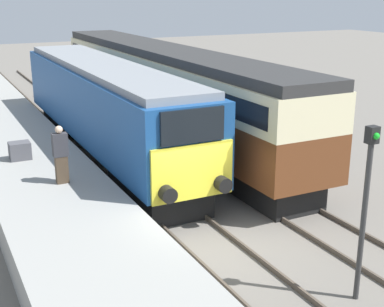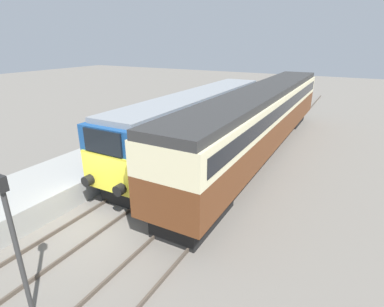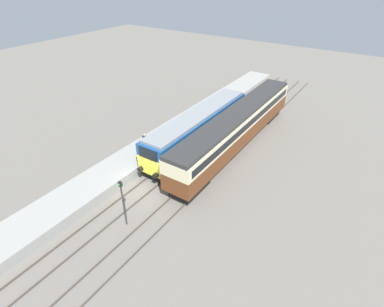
# 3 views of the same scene
# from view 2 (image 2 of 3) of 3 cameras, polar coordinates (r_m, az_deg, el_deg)

# --- Properties ---
(ground_plane) EXTENTS (120.00, 120.00, 0.00)m
(ground_plane) POSITION_cam_2_polar(r_m,az_deg,el_deg) (12.76, -18.10, -12.37)
(ground_plane) COLOR slate
(platform_left) EXTENTS (3.50, 50.00, 1.01)m
(platform_left) POSITION_cam_2_polar(r_m,az_deg,el_deg) (19.94, -8.35, 2.24)
(platform_left) COLOR gray
(platform_left) RESTS_ON ground_plane
(rails_near_track) EXTENTS (1.51, 60.00, 0.14)m
(rails_near_track) POSITION_cam_2_polar(r_m,az_deg,el_deg) (16.02, -5.23, -4.01)
(rails_near_track) COLOR #4C4238
(rails_near_track) RESTS_ON ground_plane
(rails_far_track) EXTENTS (1.50, 60.00, 0.14)m
(rails_far_track) POSITION_cam_2_polar(r_m,az_deg,el_deg) (14.56, 6.04, -6.71)
(rails_far_track) COLOR #4C4238
(rails_far_track) RESTS_ON ground_plane
(locomotive) EXTENTS (2.70, 16.02, 3.86)m
(locomotive) POSITION_cam_2_polar(r_m,az_deg,el_deg) (18.30, 1.03, 6.26)
(locomotive) COLOR black
(locomotive) RESTS_ON ground_plane
(passenger_carriage) EXTENTS (2.75, 21.65, 4.15)m
(passenger_carriage) POSITION_cam_2_polar(r_m,az_deg,el_deg) (18.83, 13.25, 7.22)
(passenger_carriage) COLOR black
(passenger_carriage) RESTS_ON ground_plane
(person_on_platform) EXTENTS (0.44, 0.26, 1.77)m
(person_on_platform) POSITION_cam_2_polar(r_m,az_deg,el_deg) (16.29, -16.52, 2.50)
(person_on_platform) COLOR #473828
(person_on_platform) RESTS_ON platform_left
(signal_post) EXTENTS (0.24, 0.28, 3.96)m
(signal_post) POSITION_cam_2_polar(r_m,az_deg,el_deg) (8.52, -30.80, -13.65)
(signal_post) COLOR #333333
(signal_post) RESTS_ON ground_plane
(luggage_crate) EXTENTS (0.70, 0.56, 0.60)m
(luggage_crate) POSITION_cam_2_polar(r_m,az_deg,el_deg) (19.01, -11.61, 3.66)
(luggage_crate) COLOR #4C4C51
(luggage_crate) RESTS_ON platform_left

